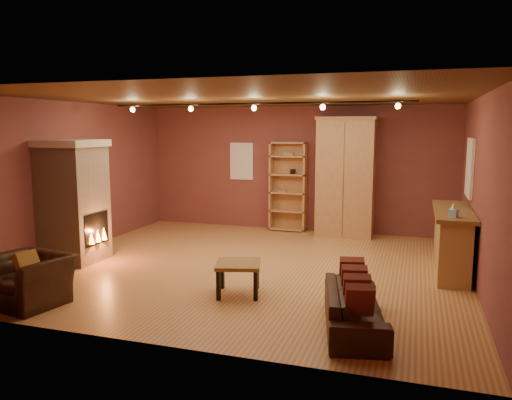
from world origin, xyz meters
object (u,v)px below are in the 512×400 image
(bar_counter, at_px, (452,240))
(coffee_table, at_px, (238,267))
(fireplace, at_px, (74,201))
(loveseat, at_px, (355,300))
(armchair, at_px, (28,271))
(armoire, at_px, (346,177))
(bookcase, at_px, (289,186))

(bar_counter, height_order, coffee_table, bar_counter)
(fireplace, bearing_deg, coffee_table, -13.83)
(fireplace, distance_m, loveseat, 5.31)
(bar_counter, xyz_separation_m, armchair, (-5.43, -3.33, -0.08))
(coffee_table, bearing_deg, bar_counter, 36.38)
(bar_counter, bearing_deg, armoire, 132.55)
(armoire, relative_size, bar_counter, 1.19)
(fireplace, xyz_separation_m, bar_counter, (6.24, 1.31, -0.54))
(armoire, bearing_deg, bar_counter, -47.45)
(loveseat, bearing_deg, armoire, -2.30)
(fireplace, distance_m, coffee_table, 3.51)
(armoire, xyz_separation_m, coffee_table, (-0.87, -4.35, -0.89))
(armchair, height_order, coffee_table, armchair)
(bookcase, bearing_deg, armoire, -9.45)
(bar_counter, bearing_deg, loveseat, -112.96)
(fireplace, height_order, bar_counter, fireplace)
(fireplace, distance_m, bar_counter, 6.40)
(armchair, bearing_deg, fireplace, 122.58)
(fireplace, relative_size, bar_counter, 0.99)
(bookcase, bearing_deg, coffee_table, -84.49)
(armoire, bearing_deg, fireplace, -140.07)
(fireplace, height_order, bookcase, fireplace)
(fireplace, distance_m, armchair, 2.26)
(fireplace, bearing_deg, bookcase, 52.22)
(bookcase, relative_size, armchair, 1.83)
(loveseat, bearing_deg, bar_counter, -34.53)
(bookcase, xyz_separation_m, bar_counter, (3.34, -2.43, -0.50))
(loveseat, distance_m, armchair, 4.25)
(bar_counter, bearing_deg, coffee_table, -143.62)
(loveseat, distance_m, coffee_table, 1.84)
(bookcase, xyz_separation_m, armoire, (1.31, -0.22, 0.26))
(fireplace, height_order, coffee_table, fireplace)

